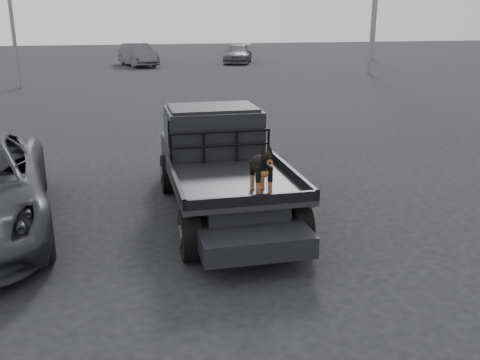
{
  "coord_description": "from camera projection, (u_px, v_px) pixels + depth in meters",
  "views": [
    {
      "loc": [
        -1.65,
        -7.28,
        3.44
      ],
      "look_at": [
        -0.12,
        -0.57,
        1.3
      ],
      "focal_mm": 40.0,
      "sensor_mm": 36.0,
      "label": 1
    }
  ],
  "objects": [
    {
      "name": "ute_cab",
      "position": [
        213.0,
        129.0,
        10.09
      ],
      "size": [
        1.72,
        1.3,
        0.88
      ],
      "primitive_type": null,
      "color": "black",
      "rests_on": "flatbed_ute"
    },
    {
      "name": "ground",
      "position": [
        239.0,
        250.0,
        8.15
      ],
      "size": [
        120.0,
        120.0,
        0.0
      ],
      "primitive_type": "plane",
      "color": "black",
      "rests_on": "ground"
    },
    {
      "name": "distant_car_a",
      "position": [
        138.0,
        55.0,
        37.03
      ],
      "size": [
        2.79,
        4.92,
        1.53
      ],
      "primitive_type": "imported",
      "rotation": [
        0.0,
        0.0,
        0.27
      ],
      "color": "#434348",
      "rests_on": "ground"
    },
    {
      "name": "headache_rack",
      "position": [
        221.0,
        147.0,
        9.44
      ],
      "size": [
        1.8,
        0.08,
        0.55
      ],
      "primitive_type": null,
      "color": "black",
      "rests_on": "flatbed_ute"
    },
    {
      "name": "distant_car_b",
      "position": [
        238.0,
        54.0,
        39.41
      ],
      "size": [
        3.18,
        4.9,
        1.32
      ],
      "primitive_type": "imported",
      "rotation": [
        0.0,
        0.0,
        -0.32
      ],
      "color": "#49494E",
      "rests_on": "ground"
    },
    {
      "name": "flatbed_ute",
      "position": [
        223.0,
        190.0,
        9.47
      ],
      "size": [
        2.0,
        5.4,
        0.92
      ],
      "primitive_type": null,
      "color": "black",
      "rests_on": "ground"
    },
    {
      "name": "dog",
      "position": [
        261.0,
        169.0,
        7.76
      ],
      "size": [
        0.32,
        0.6,
        0.74
      ],
      "primitive_type": null,
      "color": "black",
      "rests_on": "flatbed_ute"
    }
  ]
}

